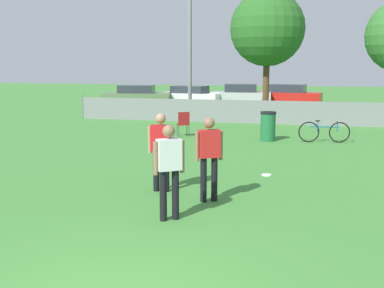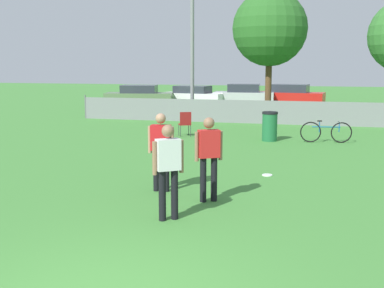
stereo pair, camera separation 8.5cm
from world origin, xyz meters
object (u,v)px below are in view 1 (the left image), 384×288
object	(u,v)px
parked_car_olive	(137,96)
folding_chair_sideline	(183,122)
trash_bin	(268,126)
player_thrower_red	(161,146)
frisbee_disc	(267,175)
parked_car_red	(288,95)
bicycle_sideline	(324,132)
parked_car_white	(190,96)
player_defender_red	(209,153)
tree_near_pole	(267,29)
player_receiver_white	(169,165)
light_pole	(190,32)
parked_car_silver	(241,95)

from	to	relation	value
parked_car_olive	folding_chair_sideline	bearing A→B (deg)	-72.41
trash_bin	player_thrower_red	bearing A→B (deg)	-101.66
folding_chair_sideline	trash_bin	xyz separation A→B (m)	(3.30, -0.32, -0.01)
frisbee_disc	parked_car_red	distance (m)	21.66
bicycle_sideline	parked_car_white	bearing A→B (deg)	113.27
player_defender_red	trash_bin	world-z (taller)	player_defender_red
parked_car_olive	bicycle_sideline	bearing A→B (deg)	-57.18
tree_near_pole	player_receiver_white	size ratio (longest dim) A/B	3.70
player_receiver_white	tree_near_pole	bearing A→B (deg)	53.52
folding_chair_sideline	bicycle_sideline	size ratio (longest dim) A/B	0.53
light_pole	parked_car_red	world-z (taller)	light_pole
tree_near_pole	trash_bin	xyz separation A→B (m)	(0.79, -7.04, -3.97)
tree_near_pole	folding_chair_sideline	world-z (taller)	tree_near_pole
tree_near_pole	parked_car_olive	bearing A→B (deg)	147.80
parked_car_silver	trash_bin	bearing A→B (deg)	-81.55
tree_near_pole	player_defender_red	size ratio (longest dim) A/B	3.70
tree_near_pole	parked_car_red	distance (m)	9.75
light_pole	frisbee_disc	bearing A→B (deg)	-67.29
player_defender_red	trash_bin	distance (m)	8.30
light_pole	folding_chair_sideline	size ratio (longest dim) A/B	7.69
light_pole	frisbee_disc	xyz separation A→B (m)	(5.22, -12.47, -4.41)
player_receiver_white	frisbee_disc	xyz separation A→B (m)	(1.36, 3.97, -1.00)
player_defender_red	trash_bin	xyz separation A→B (m)	(0.42, 8.28, -0.47)
trash_bin	parked_car_red	size ratio (longest dim) A/B	0.23
player_receiver_white	player_defender_red	xyz separation A→B (m)	(0.43, 1.34, 0.00)
frisbee_disc	parked_car_red	bearing A→B (deg)	91.79
player_defender_red	frisbee_disc	world-z (taller)	player_defender_red
tree_near_pole	player_receiver_white	world-z (taller)	tree_near_pole
player_receiver_white	folding_chair_sideline	distance (m)	10.24
bicycle_sideline	player_receiver_white	bearing A→B (deg)	-114.26
frisbee_disc	parked_car_olive	bearing A→B (deg)	119.54
folding_chair_sideline	bicycle_sideline	world-z (taller)	folding_chair_sideline
player_thrower_red	parked_car_olive	distance (m)	22.19
trash_bin	parked_car_olive	size ratio (longest dim) A/B	0.23
tree_near_pole	frisbee_disc	xyz separation A→B (m)	(1.30, -12.69, -4.50)
bicycle_sideline	parked_car_olive	size ratio (longest dim) A/B	0.38
light_pole	player_receiver_white	xyz separation A→B (m)	(3.86, -16.43, -3.41)
parked_car_olive	parked_car_silver	world-z (taller)	parked_car_silver
trash_bin	parked_car_silver	distance (m)	15.42
player_receiver_white	player_defender_red	size ratio (longest dim) A/B	1.00
parked_car_white	parked_car_silver	size ratio (longest dim) A/B	1.12
bicycle_sideline	parked_car_silver	bearing A→B (deg)	101.29
trash_bin	parked_car_olive	bearing A→B (deg)	127.85
frisbee_disc	parked_car_olive	xyz separation A→B (m)	(-10.46, 18.45, 0.68)
bicycle_sideline	parked_car_white	world-z (taller)	parked_car_white
parked_car_silver	parked_car_white	bearing A→B (deg)	-172.53
parked_car_white	parked_car_silver	bearing A→B (deg)	20.49
player_thrower_red	frisbee_disc	xyz separation A→B (m)	(2.11, 2.11, -1.00)
frisbee_disc	folding_chair_sideline	xyz separation A→B (m)	(-3.81, 5.97, 0.53)
player_receiver_white	parked_car_white	bearing A→B (deg)	67.34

